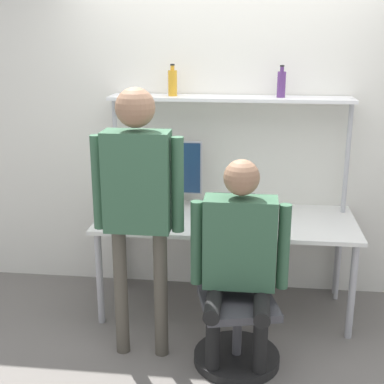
# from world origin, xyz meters

# --- Properties ---
(ground_plane) EXTENTS (12.00, 12.00, 0.00)m
(ground_plane) POSITION_xyz_m (0.00, 0.00, 0.00)
(ground_plane) COLOR slate
(wall_back) EXTENTS (8.00, 0.06, 2.70)m
(wall_back) POSITION_xyz_m (0.00, 0.84, 1.35)
(wall_back) COLOR silver
(wall_back) RESTS_ON ground_plane
(desk) EXTENTS (1.91, 0.79, 0.74)m
(desk) POSITION_xyz_m (0.00, 0.42, 0.68)
(desk) COLOR silver
(desk) RESTS_ON ground_plane
(shelf_unit) EXTENTS (1.81, 0.29, 1.61)m
(shelf_unit) POSITION_xyz_m (0.00, 0.66, 1.41)
(shelf_unit) COLOR white
(shelf_unit) RESTS_ON ground_plane
(monitor) EXTENTS (0.50, 0.21, 0.53)m
(monitor) POSITION_xyz_m (-0.46, 0.63, 1.03)
(monitor) COLOR #B7B7BC
(monitor) RESTS_ON desk
(laptop) EXTENTS (0.30, 0.22, 0.23)m
(laptop) POSITION_xyz_m (0.06, 0.25, 0.81)
(laptop) COLOR #333338
(laptop) RESTS_ON desk
(cell_phone) EXTENTS (0.07, 0.15, 0.01)m
(cell_phone) POSITION_xyz_m (0.32, 0.15, 0.75)
(cell_phone) COLOR black
(cell_phone) RESTS_ON desk
(office_chair) EXTENTS (0.56, 0.56, 0.90)m
(office_chair) POSITION_xyz_m (0.11, -0.26, 0.27)
(office_chair) COLOR black
(office_chair) RESTS_ON ground_plane
(person_seated) EXTENTS (0.61, 0.47, 1.35)m
(person_seated) POSITION_xyz_m (0.12, -0.31, 0.80)
(person_seated) COLOR black
(person_seated) RESTS_ON ground_plane
(person_standing) EXTENTS (0.57, 0.24, 1.77)m
(person_standing) POSITION_xyz_m (-0.51, -0.27, 1.14)
(person_standing) COLOR #4C473D
(person_standing) RESTS_ON ground_plane
(bottle_amber) EXTENTS (0.07, 0.07, 0.24)m
(bottle_amber) POSITION_xyz_m (-0.43, 0.66, 1.71)
(bottle_amber) COLOR gold
(bottle_amber) RESTS_ON shelf_unit
(bottle_purple) EXTENTS (0.06, 0.06, 0.23)m
(bottle_purple) POSITION_xyz_m (0.37, 0.66, 1.71)
(bottle_purple) COLOR #593372
(bottle_purple) RESTS_ON shelf_unit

